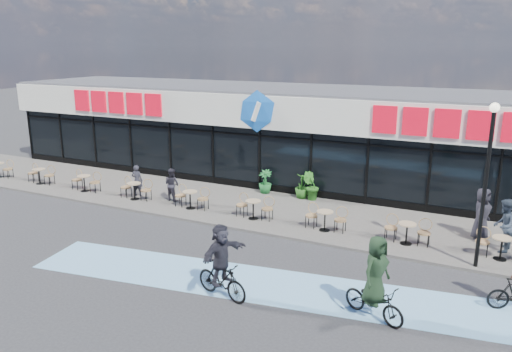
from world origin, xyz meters
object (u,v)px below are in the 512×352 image
Objects in this scene: potted_plant_right at (302,186)px; patron_left at (137,180)px; potted_plant_mid at (311,186)px; cyclist_a at (375,287)px; patron_right at (172,184)px; potted_plant_left at (265,182)px; bistro_set_0 at (0,168)px; pedestrian_b at (482,214)px; lamp_post at (487,172)px; pedestrian_a at (504,225)px.

patron_left reaches higher than potted_plant_right.
potted_plant_mid is at bearing -10.14° from potted_plant_right.
patron_left is 13.14m from cyclist_a.
potted_plant_left is at bearing -130.35° from patron_right.
potted_plant_right is at bearing 121.22° from cyclist_a.
potted_plant_left is at bearing 13.73° from bistro_set_0.
lamp_post is at bearing -162.10° from pedestrian_b.
potted_plant_mid is at bearing -144.97° from patron_right.
patron_left is (-4.97, -2.90, 0.17)m from potted_plant_left.
potted_plant_right is at bearing 169.86° from potted_plant_mid.
patron_left is at bearing -156.75° from potted_plant_right.
pedestrian_b is at bearing -13.80° from potted_plant_mid.
bistro_set_0 is 10.31m from patron_right.
pedestrian_a is 1.12m from pedestrian_b.
pedestrian_b reaches higher than potted_plant_left.
pedestrian_a is (23.25, 0.66, 0.43)m from bistro_set_0.
cyclist_a reaches higher than patron_left.
pedestrian_b is 0.83× the size of cyclist_a.
bistro_set_0 is 15.60m from potted_plant_right.
patron_left is at bearing 12.11° from patron_right.
lamp_post is at bearing -30.33° from potted_plant_right.
potted_plant_mid is 0.88× the size of patron_left.
lamp_post reaches higher than patron_right.
potted_plant_mid is (2.23, -0.07, 0.08)m from potted_plant_left.
cyclist_a is at bearing -117.28° from lamp_post.
bistro_set_0 is 1.24× the size of potted_plant_mid.
pedestrian_a reaches higher than patron_right.
pedestrian_a is (9.79, -2.63, 0.35)m from potted_plant_left.
patron_right is at bearing 112.45° from pedestrian_b.
pedestrian_b reaches higher than patron_right.
pedestrian_a is at bearing -123.77° from pedestrian_b.
pedestrian_b reaches higher than pedestrian_a.
patron_left is (-7.20, -2.82, 0.09)m from potted_plant_mid.
potted_plant_mid reaches higher than potted_plant_right.
potted_plant_left is 0.49× the size of cyclist_a.
potted_plant_mid is at bearing -1.88° from potted_plant_left.
potted_plant_left is 2.23m from potted_plant_mid.
lamp_post reaches higher than potted_plant_mid.
lamp_post is 3.25× the size of bistro_set_0.
pedestrian_b is at bearing -131.67° from pedestrian_a.
pedestrian_a is at bearing 170.73° from patron_left.
potted_plant_mid is 0.70× the size of pedestrian_a.
patron_right is at bearing 2.84° from bistro_set_0.
bistro_set_0 is 16.02m from potted_plant_mid.
lamp_post reaches higher than patron_left.
potted_plant_left is 10.14m from pedestrian_a.
potted_plant_mid is at bearing 93.89° from pedestrian_b.
cyclist_a is at bearing 158.98° from patron_right.
patron_right reaches higher than potted_plant_right.
pedestrian_b is at bearing -13.58° from potted_plant_right.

